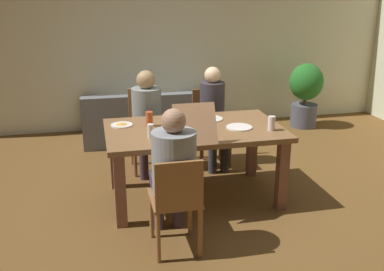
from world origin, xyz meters
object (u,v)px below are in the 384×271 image
chair_2 (146,126)px  couch (151,120)px  plate_0 (210,119)px  chair_1 (210,124)px  drinking_glass_1 (272,123)px  potted_plant (306,91)px  pizza_box_0 (190,132)px  drinking_glass_2 (151,131)px  person_2 (147,114)px  drinking_glass_0 (149,119)px  plate_1 (239,127)px  chair_0 (177,200)px  dining_table (194,139)px  person_1 (214,110)px  plate_2 (122,125)px  person_0 (173,167)px

chair_2 → couch: size_ratio=0.50×
plate_0 → chair_1: bearing=75.1°
drinking_glass_1 → potted_plant: 2.77m
pizza_box_0 → couch: pizza_box_0 is taller
chair_2 → drinking_glass_2: 1.21m
person_2 → pizza_box_0: size_ratio=2.18×
chair_1 → drinking_glass_0: 1.24m
pizza_box_0 → plate_1: pizza_box_0 is taller
chair_0 → drinking_glass_0: size_ratio=5.69×
dining_table → plate_0: 0.37m
drinking_glass_1 → pizza_box_0: bearing=-177.2°
person_2 → plate_1: (0.80, -0.91, 0.06)m
drinking_glass_1 → plate_0: bearing=134.0°
chair_2 → couch: (0.19, 1.07, -0.25)m
couch → dining_table: bearing=-85.0°
chair_0 → drinking_glass_0: bearing=93.0°
person_1 → chair_1: bearing=90.0°
drinking_glass_2 → couch: drinking_glass_2 is taller
pizza_box_0 → plate_2: (-0.59, 0.52, -0.04)m
dining_table → chair_0: (-0.37, -0.96, -0.16)m
plate_0 → plate_2: (-0.93, -0.02, 0.00)m
chair_2 → plate_2: chair_2 is taller
potted_plant → drinking_glass_2: bearing=-139.9°
plate_1 → drinking_glass_1: bearing=-27.9°
person_1 → plate_2: 1.27m
dining_table → person_1: 0.94m
dining_table → person_0: (-0.37, -0.82, 0.06)m
couch → plate_1: bearing=-73.9°
person_1 → plate_0: person_1 is taller
plate_2 → drinking_glass_2: (0.23, -0.45, 0.06)m
dining_table → plate_1: 0.46m
person_0 → pizza_box_0: size_ratio=2.20×
person_2 → couch: bearing=81.1°
potted_plant → plate_2: bearing=-148.2°
plate_1 → plate_2: bearing=163.7°
person_0 → drinking_glass_0: bearing=93.5°
dining_table → pizza_box_0: 0.35m
plate_0 → drinking_glass_0: (-0.66, -0.10, 0.07)m
pizza_box_0 → plate_0: size_ratio=2.11×
chair_2 → drinking_glass_0: 0.86m
plate_1 → couch: bearing=106.1°
person_0 → drinking_glass_0: 0.99m
chair_0 → drinking_glass_0: drinking_glass_0 is taller
chair_2 → plate_1: 1.35m
person_1 → person_2: bearing=-178.4°
potted_plant → plate_1: bearing=-129.9°
dining_table → drinking_glass_2: size_ratio=13.20×
person_0 → couch: person_0 is taller
plate_1 → potted_plant: bearing=50.1°
drinking_glass_2 → drinking_glass_1: bearing=-1.3°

